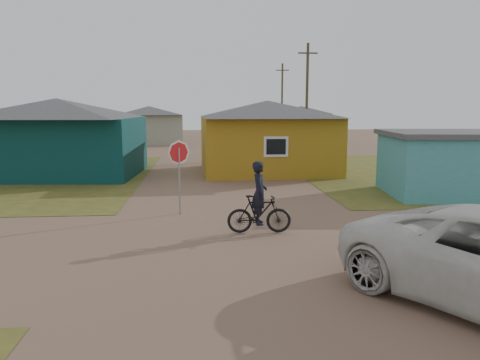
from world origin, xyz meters
name	(u,v)px	position (x,y,z in m)	size (l,w,h in m)	color
ground	(247,248)	(0.00, 0.00, 0.00)	(120.00, 120.00, 0.00)	brown
grass_ne	(475,172)	(14.00, 13.00, 0.01)	(20.00, 18.00, 0.00)	brown
house_teal	(58,136)	(-8.50, 13.50, 2.05)	(8.93, 7.08, 4.00)	#093132
house_yellow	(267,135)	(2.50, 14.00, 2.00)	(7.72, 6.76, 3.90)	#A67A19
shed_turquoise	(464,163)	(9.50, 6.50, 1.31)	(6.71, 4.93, 2.60)	teal
house_pale_west	(149,124)	(-6.00, 34.00, 1.86)	(7.04, 6.15, 3.60)	gray
house_beige_east	(301,122)	(10.00, 40.00, 1.86)	(6.95, 6.05, 3.60)	gray
house_pale_north	(92,122)	(-14.00, 46.00, 1.75)	(6.28, 5.81, 3.40)	gray
utility_pole_near	(307,98)	(6.50, 22.00, 4.14)	(1.40, 0.20, 8.00)	#4D432E
utility_pole_far	(282,101)	(7.50, 38.00, 4.14)	(1.40, 0.20, 8.00)	#4D432E
stop_sign	(179,160)	(-1.88, 4.04, 1.83)	(0.81, 0.18, 2.49)	gray
cyclist	(259,207)	(0.49, 1.47, 0.75)	(1.85, 0.68, 2.07)	black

